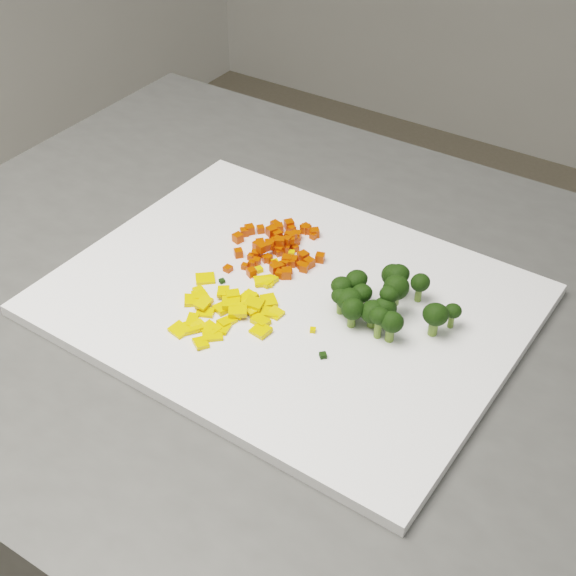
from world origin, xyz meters
The scene contains 138 objects.
counter_block centered at (-0.28, -0.07, 0.45)m, with size 1.08×0.76×0.90m, color #464643.
cutting_board centered at (-0.33, -0.09, 0.91)m, with size 0.47×0.37×0.01m, color white.
carrot_pile centered at (-0.38, -0.03, 0.93)m, with size 0.11×0.11×0.03m, color #C52B02, non-canonical shape.
pepper_pile centered at (-0.37, -0.14, 0.92)m, with size 0.12×0.12×0.02m, color yellow, non-canonical shape.
broccoli_pile centered at (-0.22, -0.05, 0.94)m, with size 0.13×0.13×0.06m, color black, non-canonical shape.
carrot_cube_0 centered at (-0.43, -0.04, 0.92)m, with size 0.01×0.01×0.01m, color #C52B02.
carrot_cube_1 centered at (-0.36, -0.04, 0.92)m, with size 0.01×0.01×0.01m, color #C52B02.
carrot_cube_2 centered at (-0.36, 0.02, 0.92)m, with size 0.01×0.01×0.01m, color #C52B02.
carrot_cube_3 centered at (-0.38, -0.02, 0.93)m, with size 0.01×0.01×0.01m, color #C52B02.
carrot_cube_4 centered at (-0.39, -0.07, 0.92)m, with size 0.01×0.01×0.01m, color #C52B02.
carrot_cube_5 centered at (-0.37, -0.05, 0.92)m, with size 0.01×0.01×0.01m, color #C52B02.
carrot_cube_6 centered at (-0.38, -0.05, 0.92)m, with size 0.01×0.01×0.01m, color #C52B02.
carrot_cube_7 centered at (-0.34, -0.04, 0.92)m, with size 0.01×0.01×0.01m, color #C52B02.
carrot_cube_8 centered at (-0.39, -0.03, 0.93)m, with size 0.01×0.01×0.01m, color #C52B02.
carrot_cube_9 centered at (-0.37, 0.02, 0.92)m, with size 0.01×0.01×0.01m, color #C52B02.
carrot_cube_10 centered at (-0.38, -0.01, 0.92)m, with size 0.01×0.01×0.01m, color #C52B02.
carrot_cube_11 centered at (-0.38, -0.03, 0.93)m, with size 0.01×0.01×0.01m, color #C52B02.
carrot_cube_12 centered at (-0.37, -0.02, 0.92)m, with size 0.01×0.01×0.01m, color #C52B02.
carrot_cube_13 centered at (-0.38, -0.08, 0.92)m, with size 0.01×0.01×0.01m, color #C52B02.
carrot_cube_14 centered at (-0.35, -0.06, 0.92)m, with size 0.01×0.01×0.01m, color #C52B02.
carrot_cube_15 centered at (-0.41, -0.06, 0.92)m, with size 0.01×0.01×0.01m, color #C52B02.
carrot_cube_16 centered at (-0.37, -0.01, 0.92)m, with size 0.01×0.01×0.01m, color #C52B02.
carrot_cube_17 centered at (-0.39, -0.02, 0.93)m, with size 0.01×0.01×0.01m, color #C52B02.
carrot_cube_18 centered at (-0.36, -0.01, 0.92)m, with size 0.01×0.01×0.01m, color #C52B02.
carrot_cube_19 centered at (-0.36, 0.02, 0.92)m, with size 0.01×0.01×0.01m, color #C52B02.
carrot_cube_20 centered at (-0.35, -0.04, 0.92)m, with size 0.01×0.01×0.01m, color #C52B02.
carrot_cube_21 centered at (-0.40, 0.02, 0.92)m, with size 0.01×0.01×0.01m, color #C52B02.
carrot_cube_22 centered at (-0.39, -0.05, 0.92)m, with size 0.01×0.01×0.01m, color #C52B02.
carrot_cube_23 centered at (-0.37, -0.01, 0.92)m, with size 0.01×0.01×0.01m, color #C52B02.
carrot_cube_24 centered at (-0.35, -0.05, 0.92)m, with size 0.01×0.01×0.01m, color #C52B02.
carrot_cube_25 centered at (-0.33, -0.02, 0.92)m, with size 0.01×0.01×0.01m, color #C52B02.
carrot_cube_26 centered at (-0.40, -0.03, 0.92)m, with size 0.01×0.01×0.01m, color #C52B02.
carrot_cube_27 centered at (-0.40, 0.01, 0.92)m, with size 0.01×0.01×0.01m, color #C52B02.
carrot_cube_28 centered at (-0.39, -0.03, 0.92)m, with size 0.01×0.01×0.01m, color #C52B02.
carrot_cube_29 centered at (-0.40, -0.03, 0.92)m, with size 0.01×0.01×0.01m, color #C52B02.
carrot_cube_30 centered at (-0.38, -0.04, 0.92)m, with size 0.01×0.01×0.01m, color #C52B02.
carrot_cube_31 centered at (-0.36, -0.06, 0.92)m, with size 0.01×0.01×0.01m, color #C52B02.
carrot_cube_32 centered at (-0.41, 0.00, 0.92)m, with size 0.01×0.01×0.01m, color #C52B02.
carrot_cube_33 centered at (-0.43, -0.01, 0.92)m, with size 0.01×0.01×0.01m, color #C52B02.
carrot_cube_34 centered at (-0.40, -0.02, 0.92)m, with size 0.01×0.01×0.01m, color #C52B02.
carrot_cube_35 centered at (-0.38, -0.02, 0.92)m, with size 0.01×0.01×0.01m, color #C52B02.
carrot_cube_36 centered at (-0.39, -0.05, 0.93)m, with size 0.01×0.01×0.01m, color #C52B02.
carrot_cube_37 centered at (-0.42, -0.01, 0.92)m, with size 0.01×0.01×0.01m, color #C52B02.
carrot_cube_38 centered at (-0.38, -0.03, 0.92)m, with size 0.01×0.01×0.01m, color #C52B02.
carrot_cube_39 centered at (-0.36, 0.02, 0.92)m, with size 0.01×0.01×0.01m, color #C52B02.
carrot_cube_40 centered at (-0.35, -0.04, 0.92)m, with size 0.01×0.01×0.01m, color #C52B02.
carrot_cube_41 centered at (-0.37, -0.02, 0.93)m, with size 0.01×0.01×0.01m, color #C52B02.
carrot_cube_42 centered at (-0.43, -0.02, 0.92)m, with size 0.01×0.01×0.01m, color #C52B02.
carrot_cube_43 centered at (-0.41, 0.01, 0.92)m, with size 0.01×0.01×0.01m, color #C52B02.
carrot_cube_44 centered at (-0.38, -0.03, 0.92)m, with size 0.01×0.01×0.01m, color #C52B02.
carrot_cube_45 centered at (-0.36, -0.06, 0.92)m, with size 0.01×0.01×0.01m, color #C52B02.
carrot_cube_46 centered at (-0.39, -0.07, 0.92)m, with size 0.01×0.01×0.01m, color #C52B02.
carrot_cube_47 centered at (-0.34, -0.04, 0.92)m, with size 0.01×0.01×0.01m, color #C52B02.
carrot_cube_48 centered at (-0.39, 0.01, 0.92)m, with size 0.01×0.01×0.01m, color #C52B02.
carrot_cube_49 centered at (-0.36, -0.05, 0.92)m, with size 0.01×0.01×0.01m, color #C52B02.
carrot_cube_50 centered at (-0.40, -0.06, 0.92)m, with size 0.01×0.01×0.01m, color #C52B02.
carrot_cube_51 centered at (-0.39, -0.06, 0.92)m, with size 0.01×0.01×0.01m, color #C52B02.
carrot_cube_52 centered at (-0.38, 0.00, 0.92)m, with size 0.01×0.01×0.01m, color #C52B02.
carrot_cube_53 centered at (-0.38, -0.05, 0.92)m, with size 0.01×0.01×0.01m, color #C52B02.
carrot_cube_54 centered at (-0.40, -0.03, 0.92)m, with size 0.01×0.01×0.01m, color #C52B02.
carrot_cube_55 centered at (-0.40, -0.01, 0.93)m, with size 0.01×0.01×0.01m, color #C52B02.
carrot_cube_56 centered at (-0.36, -0.05, 0.92)m, with size 0.01×0.01×0.01m, color #C52B02.
carrot_cube_57 centered at (-0.35, -0.06, 0.92)m, with size 0.01×0.01×0.01m, color #C52B02.
carrot_cube_58 centered at (-0.39, -0.01, 0.92)m, with size 0.01×0.01×0.01m, color #C52B02.
carrot_cube_59 centered at (-0.39, -0.04, 0.93)m, with size 0.01×0.01×0.01m, color #C52B02.
carrot_cube_60 centered at (-0.39, -0.06, 0.92)m, with size 0.01×0.01×0.01m, color #C52B02.
carrot_cube_61 centered at (-0.38, -0.03, 0.93)m, with size 0.01×0.01×0.01m, color #C52B02.
carrot_cube_62 centered at (-0.34, -0.03, 0.92)m, with size 0.01×0.01×0.01m, color #C52B02.
carrot_cube_63 centered at (-0.37, 0.02, 0.92)m, with size 0.01×0.01×0.01m, color #C52B02.
carrot_cube_64 centered at (-0.40, -0.05, 0.92)m, with size 0.01×0.01×0.01m, color #C52B02.
carrot_cube_65 centered at (-0.37, -0.01, 0.93)m, with size 0.01×0.01×0.01m, color #C52B02.
carrot_cube_66 centered at (-0.39, -0.02, 0.92)m, with size 0.01×0.01×0.01m, color #C52B02.
carrot_cube_67 centered at (-0.35, -0.02, 0.92)m, with size 0.01×0.01×0.01m, color #C52B02.
pepper_chunk_0 centered at (-0.36, -0.08, 0.92)m, with size 0.02×0.01×0.00m, color yellow.
pepper_chunk_1 centered at (-0.36, -0.16, 0.91)m, with size 0.02×0.01×0.00m, color yellow.
pepper_chunk_2 centered at (-0.33, -0.12, 0.91)m, with size 0.01×0.02×0.00m, color yellow.
pepper_chunk_3 centered at (-0.35, -0.14, 0.92)m, with size 0.02×0.02×0.01m, color yellow.
pepper_chunk_4 centered at (-0.36, -0.08, 0.91)m, with size 0.02×0.02×0.00m, color yellow.
pepper_chunk_5 centered at (-0.39, -0.15, 0.91)m, with size 0.01×0.02×0.00m, color yellow.
pepper_chunk_6 centered at (-0.35, -0.17, 0.91)m, with size 0.02×0.01×0.00m, color yellow.
pepper_chunk_7 centered at (-0.39, -0.15, 0.92)m, with size 0.01×0.02×0.00m, color yellow.
pepper_chunk_8 centered at (-0.36, -0.11, 0.91)m, with size 0.01×0.02×0.00m, color yellow.
pepper_chunk_9 centered at (-0.40, -0.14, 0.91)m, with size 0.01×0.02×0.00m, color yellow.
pepper_chunk_10 centered at (-0.41, -0.15, 0.92)m, with size 0.01×0.02×0.00m, color yellow.
pepper_chunk_11 centered at (-0.37, -0.18, 0.92)m, with size 0.01×0.01×0.00m, color yellow.
pepper_chunk_12 centered at (-0.41, -0.14, 0.91)m, with size 0.02×0.01×0.00m, color yellow.
pepper_chunk_13 centered at (-0.39, -0.18, 0.91)m, with size 0.02×0.01×0.00m, color yellow.
pepper_chunk_14 centered at (-0.36, -0.12, 0.92)m, with size 0.02×0.01×0.00m, color yellow.
pepper_chunk_15 centered at (-0.36, -0.18, 0.91)m, with size 0.02×0.02×0.00m, color yellow.
pepper_chunk_16 centered at (-0.37, -0.12, 0.92)m, with size 0.01×0.01×0.00m, color yellow.
pepper_chunk_17 centered at (-0.42, -0.11, 0.91)m, with size 0.02×0.02×0.00m, color yellow.
pepper_chunk_18 centered at (-0.37, -0.14, 0.92)m, with size 0.02×0.02×0.00m, color yellow.
pepper_chunk_19 centered at (-0.33, -0.14, 0.92)m, with size 0.02×0.01×0.01m, color yellow.
pepper_chunk_20 centered at (-0.32, -0.12, 0.91)m, with size 0.01×0.01×0.00m, color yellow.
pepper_chunk_21 centered at (-0.39, -0.19, 0.91)m, with size 0.02×0.02×0.00m, color yellow.
pepper_chunk_22 centered at (-0.33, -0.13, 0.91)m, with size 0.02×0.01×0.00m, color yellow.
pepper_chunk_23 centered at (-0.34, -0.12, 0.91)m, with size 0.02×0.01×0.00m, color yellow.
pepper_chunk_24 centered at (-0.36, -0.08, 0.92)m, with size 0.02×0.01×0.00m, color yellow.
pepper_chunk_25 centered at (-0.37, -0.14, 0.92)m, with size 0.02×0.02×0.00m, color yellow.
pepper_chunk_26 centered at (-0.40, -0.14, 0.92)m, with size 0.02×0.01×0.00m, color yellow.
pepper_chunk_27 centered at (-0.38, -0.12, 0.92)m, with size 0.02×0.01×0.00m, color yellow.
pepper_chunk_28 centered at (-0.38, -0.18, 0.91)m, with size 0.02×0.02×0.00m, color yellow.
pepper_chunk_29 centered at (-0.32, -0.15, 0.92)m, with size 0.02×0.02×0.00m, color yellow.
pepper_chunk_30 centered at (-0.36, -0.20, 0.91)m, with size 0.02×0.01×0.00m, color yellow.
pepper_chunk_31 centered at (-0.35, -0.12, 0.92)m, with size 0.02×0.02×0.00m, color yellow.
pepper_chunk_32 centered at (-0.35, -0.13, 0.92)m, with size 0.02×0.01×0.00m, color yellow.
pepper_chunk_33 centered at (-0.38, -0.16, 0.91)m, with size 0.02×0.01×0.00m, color yellow.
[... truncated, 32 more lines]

